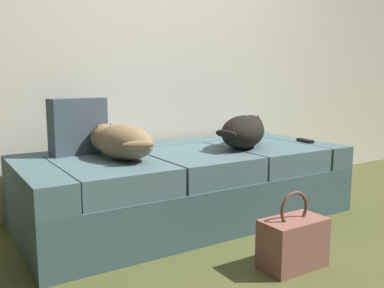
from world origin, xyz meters
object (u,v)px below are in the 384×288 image
(tv_remote, at_px, (305,141))
(handbag, at_px, (293,242))
(dog_dark, at_px, (244,131))
(throw_pillow, at_px, (78,126))
(couch, at_px, (188,185))
(dog_tan, at_px, (120,141))

(tv_remote, xyz_separation_m, handbag, (-0.86, -0.74, -0.33))
(dog_dark, bearing_deg, tv_remote, -6.87)
(dog_dark, distance_m, handbag, 0.97)
(dog_dark, height_order, throw_pillow, throw_pillow)
(couch, distance_m, dog_tan, 0.57)
(dog_tan, relative_size, handbag, 1.55)
(handbag, bearing_deg, couch, 93.43)
(dog_tan, distance_m, handbag, 1.09)
(tv_remote, xyz_separation_m, throw_pillow, (-1.53, 0.40, 0.16))
(throw_pillow, bearing_deg, handbag, -59.38)
(tv_remote, height_order, throw_pillow, throw_pillow)
(dog_tan, xyz_separation_m, tv_remote, (1.38, -0.13, -0.09))
(throw_pillow, bearing_deg, tv_remote, -14.76)
(dog_tan, xyz_separation_m, throw_pillow, (-0.16, 0.28, 0.07))
(couch, distance_m, handbag, 0.89)
(tv_remote, height_order, handbag, tv_remote)
(tv_remote, bearing_deg, dog_dark, -176.28)
(couch, bearing_deg, handbag, -86.57)
(tv_remote, distance_m, throw_pillow, 1.60)
(dog_dark, bearing_deg, throw_pillow, 161.42)
(dog_dark, bearing_deg, dog_tan, 175.71)
(couch, xyz_separation_m, handbag, (0.05, -0.88, -0.10))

